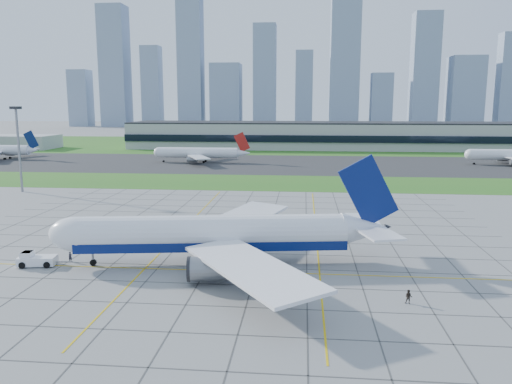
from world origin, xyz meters
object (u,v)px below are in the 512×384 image
(airliner, at_px, (215,235))
(crew_far, at_px, (409,297))
(light_mast, at_px, (18,138))
(distant_jet_0, at_px, (3,150))
(pushback_tug, at_px, (35,259))
(crew_near, at_px, (70,257))
(distant_jet_1, at_px, (199,153))

(airliner, xyz_separation_m, crew_far, (28.55, -14.38, -3.99))
(light_mast, distance_m, crew_far, 127.11)
(distant_jet_0, bearing_deg, crew_far, -45.90)
(pushback_tug, height_order, distant_jet_0, distant_jet_0)
(airliner, xyz_separation_m, distant_jet_0, (-130.85, 150.08, -0.47))
(light_mast, distance_m, crew_near, 81.08)
(pushback_tug, bearing_deg, light_mast, 113.35)
(crew_near, xyz_separation_m, distant_jet_0, (-106.42, 151.38, 3.63))
(crew_near, xyz_separation_m, distant_jet_1, (-8.78, 146.27, 3.64))
(light_mast, relative_size, distant_jet_0, 0.60)
(distant_jet_0, relative_size, distant_jet_1, 1.00)
(light_mast, xyz_separation_m, airliner, (70.82, -63.41, -11.23))
(distant_jet_0, bearing_deg, crew_near, -54.89)
(airliner, bearing_deg, crew_far, -35.17)
(light_mast, bearing_deg, pushback_tug, -58.22)
(crew_near, height_order, distant_jet_0, distant_jet_0)
(light_mast, distance_m, pushback_tug, 80.68)
(light_mast, bearing_deg, distant_jet_1, 65.24)
(light_mast, xyz_separation_m, crew_far, (99.37, -77.80, -15.21))
(airliner, distance_m, distant_jet_1, 148.73)
(light_mast, relative_size, pushback_tug, 2.93)
(light_mast, relative_size, crew_far, 13.21)
(light_mast, relative_size, distant_jet_1, 0.60)
(airliner, bearing_deg, light_mast, 129.73)
(pushback_tug, bearing_deg, airliner, -0.69)
(distant_jet_0, bearing_deg, airliner, -48.92)
(crew_far, bearing_deg, light_mast, 160.98)
(pushback_tug, height_order, distant_jet_1, distant_jet_1)
(distant_jet_1, bearing_deg, airliner, -77.10)
(light_mast, height_order, pushback_tug, light_mast)
(airliner, distance_m, distant_jet_0, 199.11)
(light_mast, height_order, distant_jet_1, light_mast)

